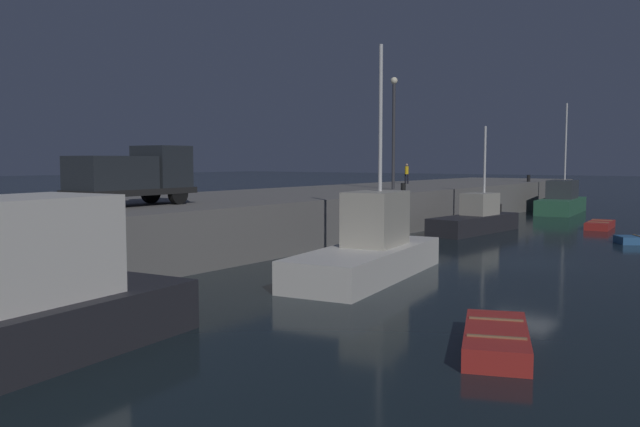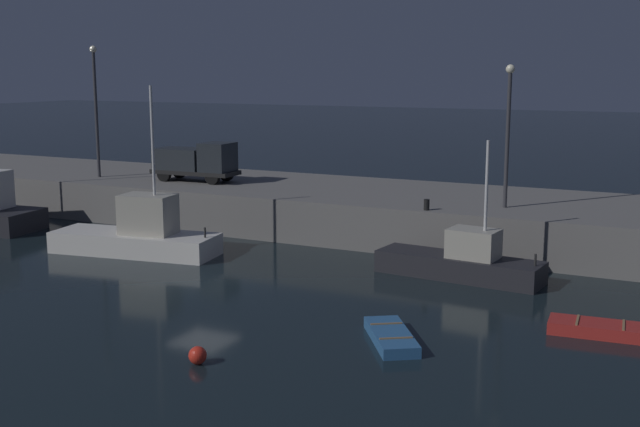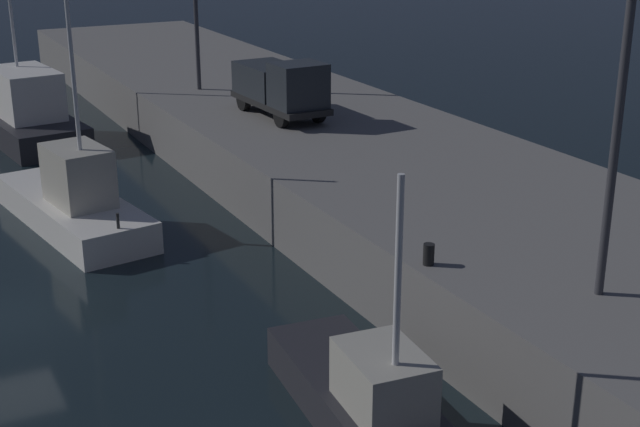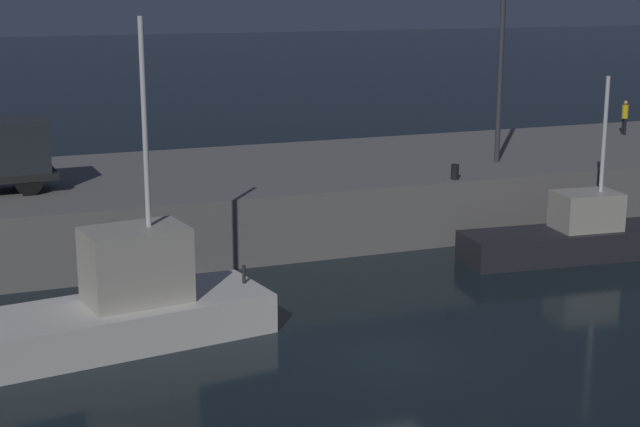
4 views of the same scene
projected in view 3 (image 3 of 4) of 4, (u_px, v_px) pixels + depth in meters
ground_plane at (3, 318)px, 24.53m from camera, size 320.00×320.00×0.00m
pier_quay at (431, 202)px, 30.20m from camera, size 79.90×10.40×2.32m
fishing_trawler_red at (372, 406)px, 18.89m from camera, size 7.49×2.70×6.12m
fishing_boat_blue at (22, 113)px, 42.56m from camera, size 11.13×4.56×11.19m
fishing_boat_orange at (74, 202)px, 30.91m from camera, size 8.71×3.92×8.31m
lamp_post_east at (619, 116)px, 19.09m from camera, size 0.44×0.44×6.99m
utility_truck at (281, 86)px, 36.53m from camera, size 5.45×2.20×2.43m
bollard_west at (429, 254)px, 21.99m from camera, size 0.28×0.28×0.54m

